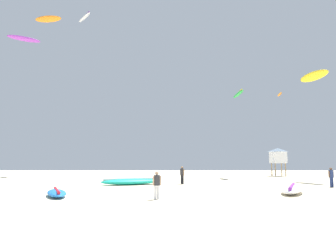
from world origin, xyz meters
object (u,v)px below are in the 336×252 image
object	(u,v)px
kite_aloft_5	(237,94)
kite_aloft_1	(278,94)
person_left	(330,176)
kite_grounded_far	(130,181)
kite_aloft_0	(47,19)
kite_aloft_6	(23,39)
kite_aloft_4	(83,17)
kite_grounded_near	(291,189)
kite_grounded_mid	(55,193)
kite_aloft_2	(312,76)
person_foreground	(156,183)
person_midground	(181,174)
lifeguard_tower	(277,155)

from	to	relation	value
kite_aloft_5	kite_aloft_1	bearing A→B (deg)	49.98
person_left	kite_grounded_far	world-z (taller)	person_left
kite_aloft_0	kite_aloft_6	world-z (taller)	kite_aloft_0
kite_grounded_far	kite_aloft_4	distance (m)	36.36
person_left	kite_aloft_1	size ratio (longest dim) A/B	0.56
kite_grounded_near	kite_aloft_0	distance (m)	31.90
kite_grounded_near	kite_aloft_1	world-z (taller)	kite_aloft_1
kite_aloft_1	kite_aloft_5	distance (m)	17.02
kite_aloft_0	kite_aloft_6	xyz separation A→B (m)	(-1.00, -3.32, -3.91)
kite_grounded_near	kite_aloft_0	size ratio (longest dim) A/B	1.45
kite_grounded_far	kite_grounded_mid	bearing A→B (deg)	-110.64
kite_aloft_2	kite_grounded_far	bearing A→B (deg)	-164.86
kite_aloft_6	person_foreground	bearing A→B (deg)	-40.83
person_midground	kite_aloft_5	xyz separation A→B (m)	(8.44, 11.64, 10.49)
kite_grounded_far	kite_aloft_1	bearing A→B (deg)	46.59
kite_aloft_5	kite_grounded_far	bearing A→B (deg)	-136.54
person_foreground	kite_grounded_far	xyz separation A→B (m)	(-2.78, 10.36, -0.60)
lifeguard_tower	kite_aloft_2	xyz separation A→B (m)	(0.32, -11.25, 8.85)
person_midground	kite_grounded_mid	world-z (taller)	person_midground
lifeguard_tower	kite_grounded_far	bearing A→B (deg)	-139.97
lifeguard_tower	kite_aloft_5	bearing A→B (deg)	-147.87
person_midground	kite_aloft_4	size ratio (longest dim) A/B	0.40
lifeguard_tower	kite_aloft_0	xyz separation A→B (m)	(-30.68, -11.17, 15.84)
person_foreground	kite_grounded_mid	bearing A→B (deg)	-126.50
person_midground	kite_aloft_0	xyz separation A→B (m)	(-15.55, 4.68, 17.92)
person_foreground	kite_aloft_4	xyz separation A→B (m)	(-14.08, 31.82, 26.49)
person_left	kite_grounded_mid	bearing A→B (deg)	88.83
kite_grounded_far	lifeguard_tower	xyz separation A→B (m)	(19.90, 16.72, 2.74)
kite_aloft_2	kite_aloft_4	size ratio (longest dim) A/B	1.06
kite_aloft_1	kite_aloft_5	world-z (taller)	kite_aloft_1
person_left	kite_aloft_2	bearing A→B (deg)	-40.46
person_midground	lifeguard_tower	world-z (taller)	lifeguard_tower
person_midground	person_left	distance (m)	12.74
kite_grounded_near	kite_aloft_4	bearing A→B (deg)	128.70
person_left	kite_aloft_5	distance (m)	18.73
kite_grounded_mid	kite_grounded_far	distance (m)	9.61
kite_aloft_0	kite_grounded_mid	bearing A→B (deg)	-63.05
kite_aloft_6	kite_aloft_1	bearing A→B (deg)	32.88
kite_grounded_near	kite_grounded_far	xyz separation A→B (m)	(-11.72, 7.27, 0.04)
kite_aloft_5	kite_aloft_2	bearing A→B (deg)	-45.09
kite_grounded_far	kite_aloft_1	xyz separation A→B (m)	(23.98, 25.35, 14.12)
person_left	kite_grounded_near	bearing A→B (deg)	113.03
kite_aloft_0	person_foreground	bearing A→B (deg)	-49.54
kite_aloft_5	kite_grounded_mid	bearing A→B (deg)	-127.65
person_left	lifeguard_tower	distance (m)	19.54
person_midground	kite_aloft_1	xyz separation A→B (m)	(19.22, 24.48, 13.46)
kite_aloft_0	kite_aloft_1	xyz separation A→B (m)	(34.76, 19.80, -4.46)
kite_aloft_6	person_left	bearing A→B (deg)	-9.32
kite_grounded_far	kite_aloft_0	size ratio (longest dim) A/B	1.67
kite_grounded_far	kite_aloft_2	distance (m)	23.94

